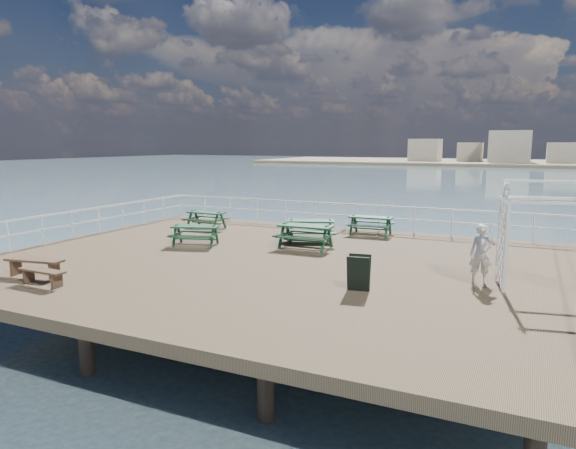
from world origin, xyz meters
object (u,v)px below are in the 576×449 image
at_px(picnic_table_c, 311,226).
at_px(picnic_table_d, 196,231).
at_px(flat_bench_far, 34,263).
at_px(person, 481,254).
at_px(picnic_table_a, 206,216).
at_px(trellis_arbor, 546,241).
at_px(flat_bench_near, 42,273).
at_px(picnic_table_b, 371,221).
at_px(picnic_table_e, 306,231).

height_order(picnic_table_c, picnic_table_d, picnic_table_c).
height_order(flat_bench_far, person, person).
bearing_deg(person, picnic_table_d, 163.94).
relative_size(picnic_table_d, flat_bench_far, 1.14).
height_order(picnic_table_a, picnic_table_d, same).
xyz_separation_m(picnic_table_d, trellis_arbor, (11.32, -0.92, 0.71)).
relative_size(flat_bench_near, person, 0.92).
bearing_deg(picnic_table_b, picnic_table_a, -169.68).
bearing_deg(flat_bench_near, picnic_table_e, 61.46).
relative_size(picnic_table_d, trellis_arbor, 0.73).
distance_m(picnic_table_c, trellis_arbor, 8.80).
distance_m(picnic_table_d, flat_bench_far, 5.76).
distance_m(picnic_table_a, picnic_table_c, 5.21).
height_order(picnic_table_a, picnic_table_b, picnic_table_b).
distance_m(picnic_table_b, flat_bench_far, 12.35).
bearing_deg(trellis_arbor, picnic_table_d, 163.84).
xyz_separation_m(picnic_table_a, picnic_table_d, (1.81, -3.34, 0.00)).
xyz_separation_m(picnic_table_e, flat_bench_far, (-5.27, -6.83, -0.22)).
relative_size(picnic_table_a, person, 1.09).
bearing_deg(picnic_table_c, picnic_table_d, -161.16).
bearing_deg(flat_bench_far, flat_bench_near, -38.77).
height_order(picnic_table_d, picnic_table_e, picnic_table_e).
height_order(picnic_table_c, picnic_table_e, picnic_table_e).
relative_size(picnic_table_e, flat_bench_far, 1.11).
distance_m(picnic_table_a, picnic_table_d, 3.80).
distance_m(picnic_table_c, flat_bench_far, 9.64).
xyz_separation_m(picnic_table_e, flat_bench_near, (-4.32, -7.36, -0.28)).
bearing_deg(picnic_table_c, flat_bench_far, -140.68).
height_order(picnic_table_a, trellis_arbor, trellis_arbor).
relative_size(flat_bench_near, trellis_arbor, 0.53).
bearing_deg(picnic_table_e, picnic_table_c, 104.75).
distance_m(picnic_table_c, flat_bench_near, 9.69).
distance_m(picnic_table_b, person, 7.59).
height_order(picnic_table_a, picnic_table_c, picnic_table_c).
height_order(trellis_arbor, person, trellis_arbor).
bearing_deg(picnic_table_b, trellis_arbor, -45.21).
bearing_deg(flat_bench_near, picnic_table_d, 87.07).
relative_size(picnic_table_e, person, 1.23).
bearing_deg(picnic_table_a, picnic_table_e, -17.98).
bearing_deg(flat_bench_far, picnic_table_c, 50.56).
relative_size(picnic_table_b, trellis_arbor, 0.64).
distance_m(flat_bench_near, flat_bench_far, 1.09).
xyz_separation_m(picnic_table_a, trellis_arbor, (13.14, -4.25, 0.71)).
relative_size(picnic_table_e, flat_bench_near, 1.34).
bearing_deg(picnic_table_d, flat_bench_near, -112.91).
relative_size(trellis_arbor, person, 1.74).
bearing_deg(picnic_table_a, picnic_table_d, -59.15).
bearing_deg(picnic_table_d, picnic_table_e, 0.14).
bearing_deg(trellis_arbor, picnic_table_e, 152.34).
distance_m(picnic_table_a, person, 12.45).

